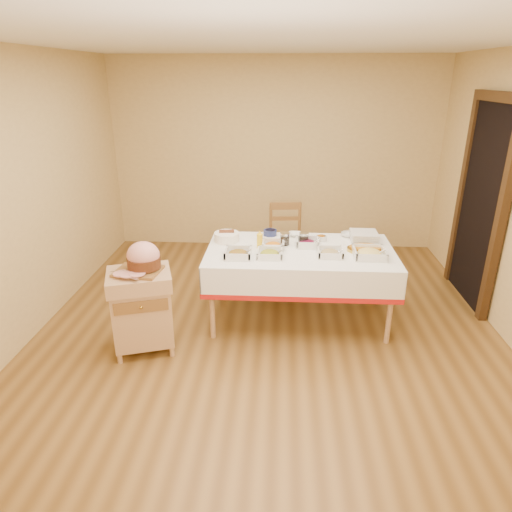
# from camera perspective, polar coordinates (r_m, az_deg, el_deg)

# --- Properties ---
(room_shell) EXTENTS (5.00, 5.00, 5.00)m
(room_shell) POSITION_cam_1_polar(r_m,az_deg,el_deg) (4.01, 1.66, 6.59)
(room_shell) COLOR brown
(room_shell) RESTS_ON ground
(doorway) EXTENTS (0.09, 1.10, 2.20)m
(doorway) POSITION_cam_1_polar(r_m,az_deg,el_deg) (5.35, 26.42, 6.13)
(doorway) COLOR black
(doorway) RESTS_ON ground
(dining_table) EXTENTS (1.82, 1.02, 0.76)m
(dining_table) POSITION_cam_1_polar(r_m,az_deg,el_deg) (4.53, 5.48, -1.10)
(dining_table) COLOR tan
(dining_table) RESTS_ON ground
(butcher_cart) EXTENTS (0.65, 0.59, 0.76)m
(butcher_cart) POSITION_cam_1_polar(r_m,az_deg,el_deg) (4.19, -14.10, -6.14)
(butcher_cart) COLOR tan
(butcher_cart) RESTS_ON ground
(dining_chair) EXTENTS (0.45, 0.43, 0.92)m
(dining_chair) POSITION_cam_1_polar(r_m,az_deg,el_deg) (5.53, 3.76, 1.89)
(dining_chair) COLOR brown
(dining_chair) RESTS_ON ground
(ham_on_board) EXTENTS (0.40, 0.38, 0.27)m
(ham_on_board) POSITION_cam_1_polar(r_m,az_deg,el_deg) (4.02, -13.98, -0.37)
(ham_on_board) COLOR brown
(ham_on_board) RESTS_ON butcher_cart
(serving_dish_a) EXTENTS (0.25, 0.24, 0.11)m
(serving_dish_a) POSITION_cam_1_polar(r_m,az_deg,el_deg) (4.26, -2.25, 0.34)
(serving_dish_a) COLOR silver
(serving_dish_a) RESTS_ON dining_table
(serving_dish_b) EXTENTS (0.24, 0.24, 0.10)m
(serving_dish_b) POSITION_cam_1_polar(r_m,az_deg,el_deg) (4.26, 1.73, 0.32)
(serving_dish_b) COLOR silver
(serving_dish_b) RESTS_ON dining_table
(serving_dish_c) EXTENTS (0.23, 0.23, 0.09)m
(serving_dish_c) POSITION_cam_1_polar(r_m,az_deg,el_deg) (4.34, 9.24, 0.41)
(serving_dish_c) COLOR silver
(serving_dish_c) RESTS_ON dining_table
(serving_dish_d) EXTENTS (0.29, 0.29, 0.11)m
(serving_dish_d) POSITION_cam_1_polar(r_m,az_deg,el_deg) (4.39, 13.99, 0.37)
(serving_dish_d) COLOR silver
(serving_dish_d) RESTS_ON dining_table
(serving_dish_e) EXTENTS (0.22, 0.21, 0.10)m
(serving_dish_e) POSITION_cam_1_polar(r_m,az_deg,el_deg) (4.47, 2.16, 1.38)
(serving_dish_e) COLOR silver
(serving_dish_e) RESTS_ON dining_table
(serving_dish_f) EXTENTS (0.23, 0.22, 0.11)m
(serving_dish_f) POSITION_cam_1_polar(r_m,az_deg,el_deg) (4.56, 6.44, 1.68)
(serving_dish_f) COLOR silver
(serving_dish_f) RESTS_ON dining_table
(small_bowl_left) EXTENTS (0.13, 0.13, 0.06)m
(small_bowl_left) POSITION_cam_1_polar(r_m,az_deg,el_deg) (4.72, -4.26, 2.47)
(small_bowl_left) COLOR silver
(small_bowl_left) RESTS_ON dining_table
(small_bowl_mid) EXTENTS (0.14, 0.14, 0.06)m
(small_bowl_mid) POSITION_cam_1_polar(r_m,az_deg,el_deg) (4.84, 1.77, 2.99)
(small_bowl_mid) COLOR navy
(small_bowl_mid) RESTS_ON dining_table
(small_bowl_right) EXTENTS (0.11, 0.11, 0.05)m
(small_bowl_right) POSITION_cam_1_polar(r_m,az_deg,el_deg) (4.72, 8.19, 2.25)
(small_bowl_right) COLOR silver
(small_bowl_right) RESTS_ON dining_table
(bowl_white_imported) EXTENTS (0.16, 0.16, 0.04)m
(bowl_white_imported) POSITION_cam_1_polar(r_m,az_deg,el_deg) (4.83, 4.90, 2.70)
(bowl_white_imported) COLOR silver
(bowl_white_imported) RESTS_ON dining_table
(bowl_small_imported) EXTENTS (0.18, 0.18, 0.04)m
(bowl_small_imported) POSITION_cam_1_polar(r_m,az_deg,el_deg) (4.89, 11.40, 2.65)
(bowl_small_imported) COLOR silver
(bowl_small_imported) RESTS_ON dining_table
(preserve_jar_left) EXTENTS (0.10, 0.10, 0.13)m
(preserve_jar_left) POSITION_cam_1_polar(r_m,az_deg,el_deg) (4.56, 3.62, 2.08)
(preserve_jar_left) COLOR silver
(preserve_jar_left) RESTS_ON dining_table
(preserve_jar_right) EXTENTS (0.10, 0.10, 0.12)m
(preserve_jar_right) POSITION_cam_1_polar(r_m,az_deg,el_deg) (4.58, 6.00, 2.10)
(preserve_jar_right) COLOR silver
(preserve_jar_right) RESTS_ON dining_table
(mustard_bottle) EXTENTS (0.06, 0.06, 0.18)m
(mustard_bottle) POSITION_cam_1_polar(r_m,az_deg,el_deg) (4.46, 0.46, 2.00)
(mustard_bottle) COLOR yellow
(mustard_bottle) RESTS_ON dining_table
(bread_basket) EXTENTS (0.25, 0.25, 0.11)m
(bread_basket) POSITION_cam_1_polar(r_m,az_deg,el_deg) (4.67, -3.68, 2.42)
(bread_basket) COLOR white
(bread_basket) RESTS_ON dining_table
(plate_stack) EXTENTS (0.27, 0.27, 0.10)m
(plate_stack) POSITION_cam_1_polar(r_m,az_deg,el_deg) (4.79, 13.33, 2.37)
(plate_stack) COLOR silver
(plate_stack) RESTS_ON dining_table
(brass_platter) EXTENTS (0.36, 0.26, 0.05)m
(brass_platter) POSITION_cam_1_polar(r_m,az_deg,el_deg) (4.53, 13.52, 0.87)
(brass_platter) COLOR gold
(brass_platter) RESTS_ON dining_table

